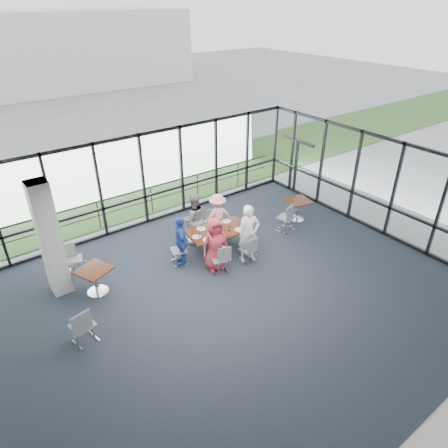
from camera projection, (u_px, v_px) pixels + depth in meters
floor at (234, 296)px, 10.65m from camera, size 12.00×10.00×0.02m
ceiling at (236, 186)px, 9.06m from camera, size 12.00×10.00×0.04m
wall_front at (427, 382)px, 6.37m from camera, size 12.00×0.10×3.20m
curtain_wall_back at (143, 180)px, 13.34m from camera, size 12.00×0.10×3.20m
curtain_wall_right at (380, 186)px, 12.96m from camera, size 0.10×10.00×3.20m
exit_door at (296, 167)px, 15.84m from camera, size 0.12×1.60×2.10m
structural_column at (50, 240)px, 10.08m from camera, size 0.50×0.50×3.20m
apron at (95, 178)px, 17.63m from camera, size 80.00×70.00×0.02m
grass_strip at (114, 193)px, 16.22m from camera, size 80.00×5.00×0.01m
hangar_main at (39, 50)px, 33.53m from camera, size 24.00×10.00×6.00m
guard_rail at (139, 203)px, 14.30m from camera, size 12.00×0.06×0.06m
main_table at (218, 234)px, 12.23m from camera, size 1.98×1.26×0.75m
side_table_left at (95, 273)px, 10.48m from camera, size 1.02×1.02×0.75m
side_table_right at (298, 204)px, 14.00m from camera, size 0.92×0.92×0.75m
diner_near_left at (215, 244)px, 11.33m from camera, size 0.88×0.66×1.64m
diner_near_right at (249, 234)px, 11.68m from camera, size 0.76×0.64×1.80m
diner_far_left at (194, 219)px, 12.53m from camera, size 0.95×0.72×1.73m
diner_far_right at (218, 216)px, 12.92m from camera, size 1.07×0.71×1.52m
diner_end at (181, 241)px, 11.57m from camera, size 0.80×1.04×1.57m
chair_main_nl at (219, 259)px, 11.38m from camera, size 0.53×0.53×0.86m
chair_main_nr at (248, 249)px, 11.83m from camera, size 0.42×0.42×0.85m
chair_main_fl at (195, 230)px, 12.84m from camera, size 0.47×0.47×0.82m
chair_main_fr at (216, 223)px, 13.23m from camera, size 0.51×0.51×0.84m
chair_main_end at (179, 250)px, 11.75m from camera, size 0.55×0.55×0.89m
chair_spare_la at (82, 325)px, 9.00m from camera, size 0.57×0.57×0.98m
chair_spare_lb at (74, 259)px, 11.35m from camera, size 0.55×0.55×0.89m
chair_spare_r at (286, 217)px, 13.38m from camera, size 0.62×0.62×1.00m
plate_nl at (208, 240)px, 11.67m from camera, size 0.28×0.28×0.01m
plate_nr at (239, 229)px, 12.18m from camera, size 0.25×0.25×0.01m
plate_fl at (201, 229)px, 12.22m from camera, size 0.27×0.27×0.01m
plate_fr at (226, 221)px, 12.63m from camera, size 0.28×0.28×0.01m
plate_end at (196, 237)px, 11.80m from camera, size 0.25×0.25×0.01m
tumbler_a at (216, 233)px, 11.90m from camera, size 0.07×0.07×0.14m
tumbler_b at (229, 228)px, 12.10m from camera, size 0.07×0.07×0.15m
tumbler_c at (215, 224)px, 12.36m from camera, size 0.07×0.07×0.15m
tumbler_d at (200, 236)px, 11.72m from camera, size 0.07×0.07×0.13m
menu_a at (219, 238)px, 11.76m from camera, size 0.32×0.27×0.00m
menu_b at (245, 227)px, 12.34m from camera, size 0.31×0.25×0.00m
menu_c at (218, 224)px, 12.50m from camera, size 0.33×0.32×0.00m
condiment_caddy at (220, 229)px, 12.19m from camera, size 0.10×0.07×0.04m
ketchup_bottle at (218, 227)px, 12.16m from camera, size 0.06×0.06×0.18m
green_bottle at (218, 226)px, 12.17m from camera, size 0.05×0.05×0.20m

